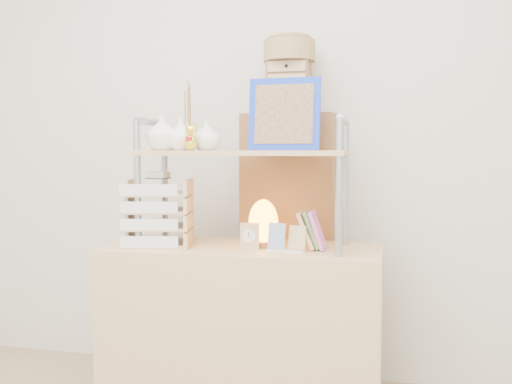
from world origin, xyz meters
TOP-DOWN VIEW (x-y plane):
  - desk at (0.00, 1.20)m, footprint 1.20×0.50m
  - cabinet at (0.14, 1.57)m, footprint 0.45×0.25m
  - hutch at (-0.09, 1.21)m, footprint 0.90×0.34m
  - letter_tray at (-0.38, 1.15)m, footprint 0.32×0.31m
  - salt_lamp at (0.09, 1.21)m, footprint 0.14×0.13m
  - desk_clock at (0.05, 1.13)m, footprint 0.09×0.05m
  - postcard_stand at (0.20, 1.13)m, footprint 0.17×0.09m
  - drawer_chest at (0.14, 1.55)m, footprint 0.20×0.16m
  - woven_basket at (0.14, 1.55)m, footprint 0.25×0.25m

SIDE VIEW (x-z plane):
  - desk at x=0.00m, z-range 0.00..0.75m
  - cabinet at x=0.14m, z-range 0.00..1.35m
  - postcard_stand at x=0.20m, z-range 0.73..0.84m
  - desk_clock at x=0.05m, z-range 0.75..0.86m
  - salt_lamp at x=0.09m, z-range 0.75..0.96m
  - letter_tray at x=-0.38m, z-range 0.72..1.05m
  - hutch at x=-0.09m, z-range 0.82..1.56m
  - drawer_chest at x=0.14m, z-range 1.35..1.60m
  - woven_basket at x=0.14m, z-range 1.60..1.70m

